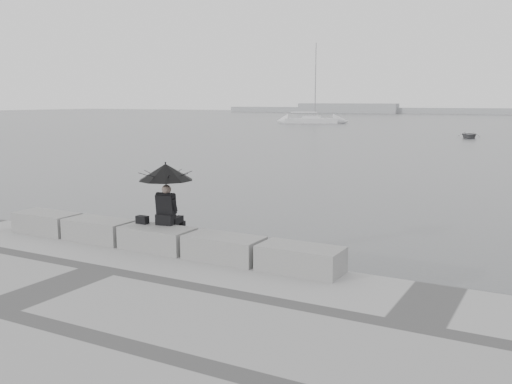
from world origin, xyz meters
The scene contains 11 objects.
ground centered at (0.00, 0.00, 0.00)m, with size 360.00×360.00×0.00m, color #4B4D50.
stone_block_far_left centered at (-3.40, -0.45, 0.75)m, with size 1.60×0.80×0.50m, color gray.
stone_block_left centered at (-1.70, -0.45, 0.75)m, with size 1.60×0.80×0.50m, color gray.
stone_block_centre centered at (0.00, -0.45, 0.75)m, with size 1.60×0.80×0.50m, color gray.
stone_block_right centered at (1.70, -0.45, 0.75)m, with size 1.60×0.80×0.50m, color gray.
stone_block_far_right centered at (3.40, -0.45, 0.75)m, with size 1.60×0.80×0.50m, color gray.
seated_person centered at (0.00, -0.10, 2.01)m, with size 1.21×1.21×1.39m.
bag centered at (-0.52, -0.30, 1.09)m, with size 0.27×0.16×0.18m, color black.
distant_landmass centered at (-8.14, 154.51, 0.90)m, with size 180.00×8.00×2.80m.
sailboat_left centered at (-29.17, 76.57, 0.51)m, with size 8.83×4.98×12.90m.
dinghy centered at (-0.92, 50.14, 0.27)m, with size 3.23×1.37×0.55m, color slate.
Camera 1 is at (7.64, -10.00, 3.72)m, focal length 40.00 mm.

